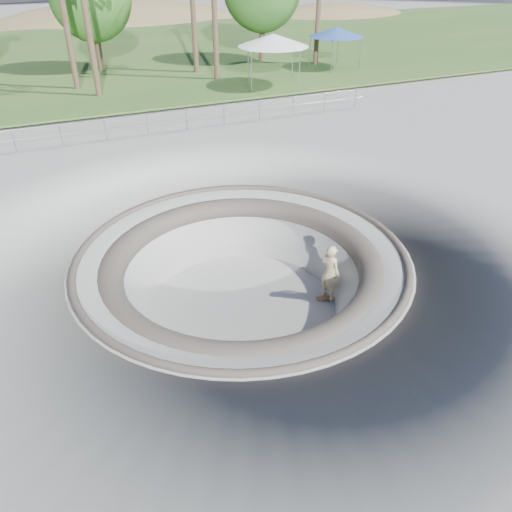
% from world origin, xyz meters
% --- Properties ---
extents(ground, '(180.00, 180.00, 0.00)m').
position_xyz_m(ground, '(0.00, 0.00, 0.00)').
color(ground, '#9C9B97').
rests_on(ground, ground).
extents(skate_bowl, '(14.00, 14.00, 4.10)m').
position_xyz_m(skate_bowl, '(0.00, 0.00, -1.83)').
color(skate_bowl, '#9C9B97').
rests_on(skate_bowl, ground).
extents(grass_strip, '(180.00, 36.00, 0.12)m').
position_xyz_m(grass_strip, '(0.00, 34.00, 0.22)').
color(grass_strip, '#2E5722').
rests_on(grass_strip, ground).
extents(distant_hills, '(103.20, 45.00, 28.60)m').
position_xyz_m(distant_hills, '(3.78, 57.17, -7.02)').
color(distant_hills, brown).
rests_on(distant_hills, ground).
extents(safety_railing, '(25.00, 0.06, 1.03)m').
position_xyz_m(safety_railing, '(0.00, 12.00, 0.69)').
color(safety_railing, gray).
rests_on(safety_railing, ground).
extents(skateboard, '(0.78, 0.37, 0.08)m').
position_xyz_m(skateboard, '(2.70, -0.89, -1.84)').
color(skateboard, brown).
rests_on(skateboard, ground).
extents(skater, '(0.64, 0.82, 1.97)m').
position_xyz_m(skater, '(2.70, -0.89, -0.84)').
color(skater, tan).
rests_on(skater, skateboard).
extents(canopy_white, '(5.92, 5.92, 3.17)m').
position_xyz_m(canopy_white, '(9.64, 18.00, 3.06)').
color(canopy_white, gray).
rests_on(canopy_white, ground).
extents(canopy_blue, '(5.53, 5.53, 2.81)m').
position_xyz_m(canopy_blue, '(16.32, 21.34, 2.74)').
color(canopy_blue, gray).
rests_on(canopy_blue, ground).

